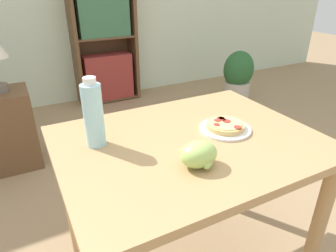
# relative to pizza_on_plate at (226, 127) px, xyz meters

# --- Properties ---
(dining_table) EXTENTS (1.01, 0.78, 0.74)m
(dining_table) POSITION_rel_pizza_on_plate_xyz_m (-0.17, 0.00, -0.13)
(dining_table) COLOR tan
(dining_table) RESTS_ON ground_plane
(pizza_on_plate) EXTENTS (0.21, 0.21, 0.04)m
(pizza_on_plate) POSITION_rel_pizza_on_plate_xyz_m (0.00, 0.00, 0.00)
(pizza_on_plate) COLOR white
(pizza_on_plate) RESTS_ON dining_table
(grape_bunch) EXTENTS (0.13, 0.11, 0.09)m
(grape_bunch) POSITION_rel_pizza_on_plate_xyz_m (-0.24, -0.17, 0.03)
(grape_bunch) COLOR #A8CC66
(grape_bunch) RESTS_ON dining_table
(drink_bottle) EXTENTS (0.07, 0.07, 0.26)m
(drink_bottle) POSITION_rel_pizza_on_plate_xyz_m (-0.50, 0.13, 0.11)
(drink_bottle) COLOR #A3DBEA
(drink_bottle) RESTS_ON dining_table
(bookshelf) EXTENTS (0.69, 0.28, 1.46)m
(bookshelf) POSITION_rel_pizza_on_plate_xyz_m (0.23, 2.46, -0.09)
(bookshelf) COLOR brown
(bookshelf) RESTS_ON ground_plane
(side_table) EXTENTS (0.34, 0.34, 0.59)m
(side_table) POSITION_rel_pizza_on_plate_xyz_m (-0.84, 1.44, -0.46)
(side_table) COLOR brown
(side_table) RESTS_ON ground_plane
(potted_plant_floor) EXTENTS (0.37, 0.31, 0.58)m
(potted_plant_floor) POSITION_rel_pizza_on_plate_xyz_m (1.56, 1.74, -0.46)
(potted_plant_floor) COLOR #BCB2A3
(potted_plant_floor) RESTS_ON ground_plane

